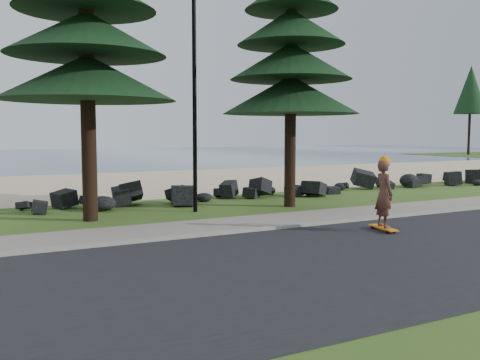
# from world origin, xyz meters

# --- Properties ---
(ground) EXTENTS (160.00, 160.00, 0.00)m
(ground) POSITION_xyz_m (0.00, 0.00, 0.00)
(ground) COLOR #34531A
(ground) RESTS_ON ground
(road) EXTENTS (160.00, 7.00, 0.02)m
(road) POSITION_xyz_m (0.00, -4.50, 0.01)
(road) COLOR black
(road) RESTS_ON ground
(kerb) EXTENTS (160.00, 0.20, 0.10)m
(kerb) POSITION_xyz_m (0.00, -0.90, 0.05)
(kerb) COLOR gray
(kerb) RESTS_ON ground
(sidewalk) EXTENTS (160.00, 2.00, 0.08)m
(sidewalk) POSITION_xyz_m (0.00, 0.20, 0.04)
(sidewalk) COLOR gray
(sidewalk) RESTS_ON ground
(beach_sand) EXTENTS (160.00, 15.00, 0.01)m
(beach_sand) POSITION_xyz_m (0.00, 14.50, 0.01)
(beach_sand) COLOR tan
(beach_sand) RESTS_ON ground
(ocean) EXTENTS (160.00, 58.00, 0.01)m
(ocean) POSITION_xyz_m (0.00, 51.00, 0.00)
(ocean) COLOR #3C5A73
(ocean) RESTS_ON ground
(seawall_boulders) EXTENTS (60.00, 2.40, 1.10)m
(seawall_boulders) POSITION_xyz_m (0.00, 5.60, 0.00)
(seawall_boulders) COLOR black
(seawall_boulders) RESTS_ON ground
(lamp_post) EXTENTS (0.25, 0.14, 8.14)m
(lamp_post) POSITION_xyz_m (0.00, 3.20, 4.13)
(lamp_post) COLOR black
(lamp_post) RESTS_ON ground
(skateboarder) EXTENTS (0.54, 1.11, 2.00)m
(skateboarder) POSITION_xyz_m (2.98, -2.50, 1.01)
(skateboarder) COLOR orange
(skateboarder) RESTS_ON ground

